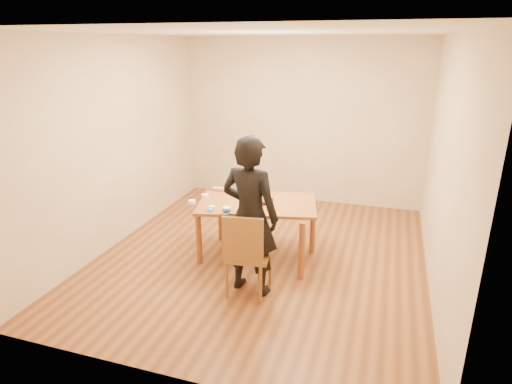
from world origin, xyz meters
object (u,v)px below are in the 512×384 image
(cake_plate, at_px, (260,200))
(dining_chair, at_px, (249,254))
(person, at_px, (250,216))
(cake, at_px, (261,197))
(dining_table, at_px, (257,204))

(cake_plate, bearing_deg, dining_chair, -81.41)
(cake_plate, relative_size, person, 0.18)
(dining_chair, xyz_separation_m, person, (0.00, 0.05, 0.42))
(cake, height_order, person, person)
(dining_chair, xyz_separation_m, cake_plate, (-0.13, 0.83, 0.31))
(dining_chair, distance_m, person, 0.42)
(dining_chair, bearing_deg, person, 81.59)
(dining_table, xyz_separation_m, dining_chair, (0.15, -0.78, -0.28))
(person, bearing_deg, dining_table, -69.38)
(cake_plate, bearing_deg, dining_table, -113.41)
(dining_chair, bearing_deg, dining_table, 92.54)
(cake, relative_size, person, 0.12)
(cake, xyz_separation_m, person, (0.13, -0.79, 0.07))
(dining_chair, xyz_separation_m, cake, (-0.13, 0.83, 0.35))
(dining_chair, height_order, cake, cake)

